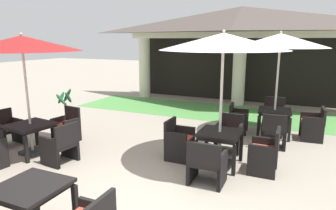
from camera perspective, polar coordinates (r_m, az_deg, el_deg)
The scene contains 22 objects.
background_pavilion at distance 12.48m, azimuth 13.93°, elevation 13.79°, with size 9.90×2.73×3.89m.
lawn_strip at distance 11.08m, azimuth 11.43°, elevation -1.53°, with size 11.70×2.69×0.01m, color #519347.
patio_table_near_foreground at distance 4.49m, azimuth -24.80°, elevation -15.01°, with size 0.85×0.85×0.76m.
patio_table_mid_left at distance 8.70m, azimuth 19.73°, elevation -1.55°, with size 0.92×0.92×0.75m.
patio_umbrella_mid_left at distance 8.46m, azimuth 20.70°, elevation 11.26°, with size 2.44×2.44×2.85m.
patio_chair_mid_left_north at distance 9.72m, azimuth 19.65°, elevation -1.56°, with size 0.68×0.60×0.89m.
patio_chair_mid_left_south at distance 7.80m, azimuth 19.59°, elevation -4.76°, with size 0.63×0.58×0.89m.
patio_chair_mid_left_west at distance 8.79m, azimuth 13.22°, elevation -2.55°, with size 0.54×0.62×0.83m.
patio_chair_mid_left_east at distance 8.82m, azimuth 26.06°, elevation -3.35°, with size 0.60×0.68×0.89m.
patio_table_mid_right at distance 6.38m, azimuth 9.87°, elevation -5.97°, with size 0.86×0.86×0.74m.
patio_umbrella_mid_right at distance 6.06m, azimuth 10.56°, elevation 11.61°, with size 2.56×2.56×2.82m.
patio_chair_mid_right_west at distance 6.72m, azimuth 2.00°, elevation -6.77°, with size 0.54×0.61×0.89m.
patio_chair_mid_right_north at distance 7.32m, azimuth 11.59°, elevation -5.51°, with size 0.60×0.55×0.87m.
patio_chair_mid_right_south at distance 5.61m, azimuth 7.43°, elevation -10.98°, with size 0.65×0.58×0.86m.
patio_chair_mid_right_east at distance 6.31m, azimuth 18.18°, elevation -8.68°, with size 0.55×0.60×0.93m.
patio_table_far_back at distance 7.63m, azimuth -24.83°, elevation -4.02°, with size 0.99×0.99×0.72m.
patio_umbrella_far_back at distance 7.36m, azimuth -26.19°, elevation 10.39°, with size 2.57×2.57×2.78m.
patio_chair_far_back_north at distance 8.26m, azimuth -18.77°, elevation -3.85°, with size 0.62×0.61×0.89m.
patio_chair_far_back_west at distance 8.54m, azimuth -28.56°, elevation -4.15°, with size 0.59×0.66×0.91m.
patio_chair_far_back_east at distance 6.88m, azimuth -19.85°, elevation -7.21°, with size 0.65×0.67×0.90m.
potted_palm_left_edge at distance 9.68m, azimuth -18.90°, elevation -2.32°, with size 0.55×0.55×1.19m.
terracotta_urn at distance 9.33m, azimuth 13.71°, elevation -3.08°, with size 0.33×0.33×0.46m.
Camera 1 is at (2.36, -3.45, 2.63)m, focal length 31.83 mm.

